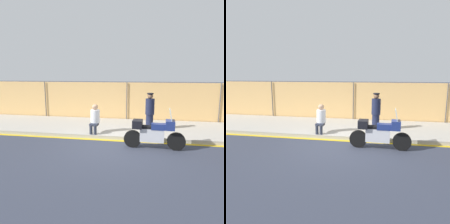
{
  "view_description": "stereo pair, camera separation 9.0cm",
  "coord_description": "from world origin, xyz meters",
  "views": [
    {
      "loc": [
        1.31,
        -7.93,
        2.84
      ],
      "look_at": [
        -0.32,
        1.39,
        1.12
      ],
      "focal_mm": 35.0,
      "sensor_mm": 36.0,
      "label": 1
    },
    {
      "loc": [
        1.4,
        -7.91,
        2.84
      ],
      "look_at": [
        -0.32,
        1.39,
        1.12
      ],
      "focal_mm": 35.0,
      "sensor_mm": 36.0,
      "label": 2
    }
  ],
  "objects": [
    {
      "name": "sidewalk",
      "position": [
        0.0,
        2.68,
        0.08
      ],
      "size": [
        37.2,
        3.58,
        0.17
      ],
      "color": "#ADA89E",
      "rests_on": "ground_plane"
    },
    {
      "name": "person_seated_on_curb",
      "position": [
        -1.1,
        1.35,
        0.87
      ],
      "size": [
        0.41,
        0.68,
        1.28
      ],
      "color": "#2D3342",
      "rests_on": "sidewalk"
    },
    {
      "name": "officer_standing",
      "position": [
        1.32,
        2.26,
        1.05
      ],
      "size": [
        0.41,
        0.41,
        1.73
      ],
      "color": "#191E38",
      "rests_on": "sidewalk"
    },
    {
      "name": "storefront_fence",
      "position": [
        0.0,
        4.56,
        1.14
      ],
      "size": [
        35.34,
        0.17,
        2.28
      ],
      "color": "#E5B26B",
      "rests_on": "ground_plane"
    },
    {
      "name": "curb_paint_stripe",
      "position": [
        0.0,
        0.8,
        0.0
      ],
      "size": [
        37.2,
        0.18,
        0.01
      ],
      "color": "gold",
      "rests_on": "ground_plane"
    },
    {
      "name": "ground_plane",
      "position": [
        0.0,
        0.0,
        0.0
      ],
      "size": [
        120.0,
        120.0,
        0.0
      ],
      "primitive_type": "plane",
      "color": "#333847"
    },
    {
      "name": "motorcycle",
      "position": [
        1.48,
        0.1,
        0.62
      ],
      "size": [
        2.28,
        0.55,
        1.53
      ],
      "rotation": [
        0.0,
        0.0,
        -0.04
      ],
      "color": "black",
      "rests_on": "ground_plane"
    }
  ]
}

